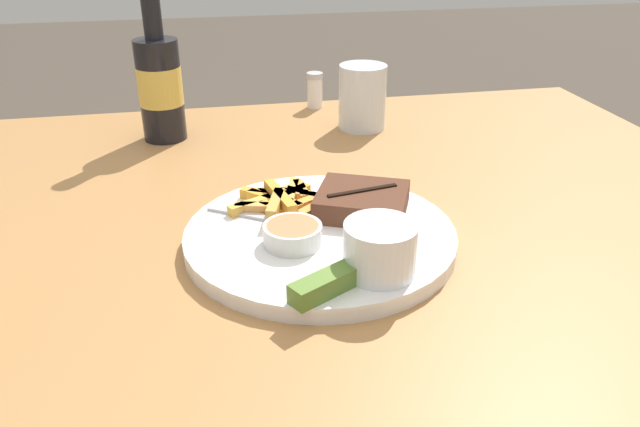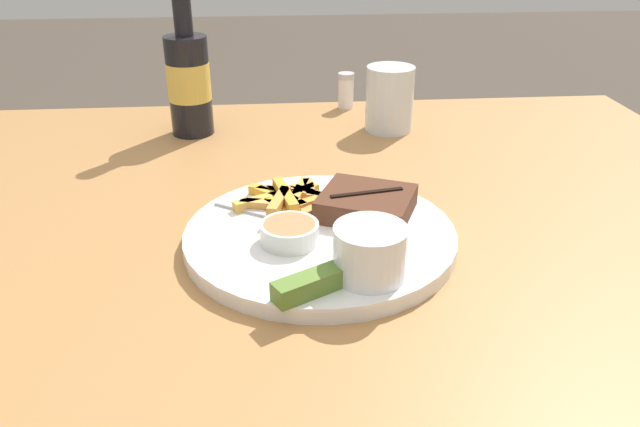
# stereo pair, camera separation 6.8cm
# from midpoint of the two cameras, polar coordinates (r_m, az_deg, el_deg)

# --- Properties ---
(dining_table) EXTENTS (1.22, 1.08, 0.73)m
(dining_table) POSITION_cam_midpoint_polar(r_m,az_deg,el_deg) (0.74, -2.66, -8.04)
(dining_table) COLOR #A87542
(dining_table) RESTS_ON ground_plane
(dinner_plate) EXTENTS (0.30, 0.30, 0.02)m
(dinner_plate) POSITION_cam_midpoint_polar(r_m,az_deg,el_deg) (0.70, -2.81, -2.19)
(dinner_plate) COLOR white
(dinner_plate) RESTS_ON dining_table
(steak_portion) EXTENTS (0.13, 0.13, 0.03)m
(steak_portion) POSITION_cam_midpoint_polar(r_m,az_deg,el_deg) (0.73, 1.20, 1.06)
(steak_portion) COLOR #512D1E
(steak_portion) RESTS_ON dinner_plate
(fries_pile) EXTENTS (0.13, 0.13, 0.02)m
(fries_pile) POSITION_cam_midpoint_polar(r_m,az_deg,el_deg) (0.74, -5.93, 1.09)
(fries_pile) COLOR gold
(fries_pile) RESTS_ON dinner_plate
(coleslaw_cup) EXTENTS (0.07, 0.07, 0.05)m
(coleslaw_cup) POSITION_cam_midpoint_polar(r_m,az_deg,el_deg) (0.60, 2.29, -3.07)
(coleslaw_cup) COLOR white
(coleslaw_cup) RESTS_ON dinner_plate
(dipping_sauce_cup) EXTENTS (0.06, 0.06, 0.02)m
(dipping_sauce_cup) POSITION_cam_midpoint_polar(r_m,az_deg,el_deg) (0.66, -5.48, -1.91)
(dipping_sauce_cup) COLOR silver
(dipping_sauce_cup) RESTS_ON dinner_plate
(pickle_spear) EXTENTS (0.07, 0.05, 0.02)m
(pickle_spear) POSITION_cam_midpoint_polar(r_m,az_deg,el_deg) (0.58, -2.96, -6.63)
(pickle_spear) COLOR #567A2D
(pickle_spear) RESTS_ON dinner_plate
(fork_utensil) EXTENTS (0.12, 0.08, 0.00)m
(fork_utensil) POSITION_cam_midpoint_polar(r_m,az_deg,el_deg) (0.73, -8.58, -0.29)
(fork_utensil) COLOR #B7B7BC
(fork_utensil) RESTS_ON dinner_plate
(beer_bottle) EXTENTS (0.07, 0.07, 0.25)m
(beer_bottle) POSITION_cam_midpoint_polar(r_m,az_deg,el_deg) (1.03, -16.35, 11.34)
(beer_bottle) COLOR black
(beer_bottle) RESTS_ON dining_table
(drinking_glass) EXTENTS (0.08, 0.08, 0.11)m
(drinking_glass) POSITION_cam_midpoint_polar(r_m,az_deg,el_deg) (1.05, 2.01, 10.56)
(drinking_glass) COLOR silver
(drinking_glass) RESTS_ON dining_table
(salt_shaker) EXTENTS (0.03, 0.03, 0.07)m
(salt_shaker) POSITION_cam_midpoint_polar(r_m,az_deg,el_deg) (1.16, -2.20, 11.18)
(salt_shaker) COLOR white
(salt_shaker) RESTS_ON dining_table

